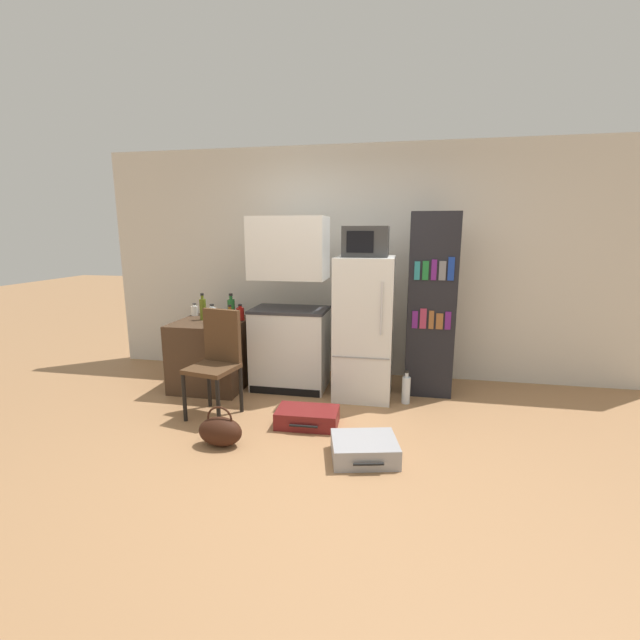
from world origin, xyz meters
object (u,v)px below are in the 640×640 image
(suitcase_large_flat, at_px, (307,417))
(suitcase_small_flat, at_px, (364,449))
(bottle_green_tall, at_px, (231,309))
(water_bottle_front, at_px, (406,389))
(bottle_olive_oil, at_px, (203,309))
(kitchen_hutch, at_px, (290,311))
(chair, at_px, (218,354))
(bottle_milk_white, at_px, (195,310))
(bookshelf, at_px, (431,306))
(handbag, at_px, (220,431))
(side_table, at_px, (213,353))
(bottle_amber_beer, at_px, (230,317))
(bowl, at_px, (234,315))
(refrigerator, at_px, (364,327))
(microwave, at_px, (366,241))
(bottle_clear_short, at_px, (212,315))
(bottle_ketchup_red, at_px, (240,314))

(suitcase_large_flat, relative_size, suitcase_small_flat, 0.98)
(bottle_green_tall, height_order, water_bottle_front, bottle_green_tall)
(bottle_green_tall, bearing_deg, bottle_olive_oil, -176.66)
(kitchen_hutch, bearing_deg, chair, -120.92)
(bottle_milk_white, bearing_deg, bookshelf, -0.29)
(suitcase_small_flat, xyz_separation_m, handbag, (-1.15, -0.02, 0.05))
(side_table, xyz_separation_m, kitchen_hutch, (0.85, 0.13, 0.48))
(kitchen_hutch, relative_size, bottle_milk_white, 13.14)
(bottle_amber_beer, height_order, handbag, bottle_amber_beer)
(suitcase_small_flat, bearing_deg, bottle_milk_white, 131.24)
(bottle_milk_white, xyz_separation_m, suitcase_large_flat, (1.56, -1.04, -0.72))
(bowl, distance_m, suitcase_small_flat, 2.34)
(water_bottle_front, bearing_deg, suitcase_large_flat, -141.52)
(bottle_amber_beer, bearing_deg, bottle_green_tall, 109.60)
(kitchen_hutch, relative_size, bookshelf, 0.98)
(suitcase_small_flat, bearing_deg, bottle_amber_beer, 131.21)
(bottle_green_tall, height_order, bottle_olive_oil, bottle_green_tall)
(bottle_amber_beer, bearing_deg, refrigerator, 10.85)
(bookshelf, bearing_deg, microwave, -165.56)
(bottle_olive_oil, bearing_deg, bottle_amber_beer, -29.18)
(bottle_amber_beer, bearing_deg, bowl, 107.47)
(bottle_green_tall, distance_m, chair, 0.80)
(microwave, relative_size, chair, 0.45)
(bottle_amber_beer, distance_m, bottle_green_tall, 0.27)
(bottle_olive_oil, height_order, bottle_clear_short, bottle_olive_oil)
(suitcase_large_flat, height_order, suitcase_small_flat, suitcase_small_flat)
(bottle_milk_white, distance_m, bottle_olive_oil, 0.31)
(bookshelf, bearing_deg, bottle_clear_short, -172.42)
(microwave, relative_size, water_bottle_front, 1.27)
(bottle_milk_white, xyz_separation_m, chair, (0.69, -0.93, -0.22))
(bottle_ketchup_red, bearing_deg, bottle_amber_beer, -89.63)
(chair, bearing_deg, bottle_milk_white, 137.73)
(bottle_olive_oil, bearing_deg, bottle_green_tall, 3.34)
(handbag, bearing_deg, water_bottle_front, 38.77)
(kitchen_hutch, relative_size, microwave, 4.17)
(refrigerator, height_order, suitcase_large_flat, refrigerator)
(refrigerator, relative_size, bookshelf, 0.77)
(bowl, bearing_deg, bottle_green_tall, -75.16)
(microwave, xyz_separation_m, bottle_amber_beer, (-1.36, -0.26, -0.76))
(kitchen_hutch, distance_m, water_bottle_front, 1.46)
(kitchen_hutch, xyz_separation_m, bookshelf, (1.48, 0.11, 0.09))
(chair, xyz_separation_m, water_bottle_front, (1.74, 0.57, -0.43))
(bottle_milk_white, relative_size, chair, 0.14)
(side_table, xyz_separation_m, refrigerator, (1.66, 0.07, 0.35))
(side_table, distance_m, bowl, 0.49)
(side_table, distance_m, bottle_olive_oil, 0.51)
(refrigerator, height_order, handbag, refrigerator)
(bottle_clear_short, xyz_separation_m, bowl, (0.11, 0.33, -0.06))
(bookshelf, bearing_deg, suitcase_small_flat, -109.52)
(suitcase_small_flat, bearing_deg, handbag, 167.82)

